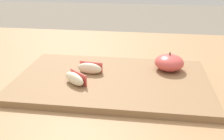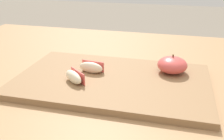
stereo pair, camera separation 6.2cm
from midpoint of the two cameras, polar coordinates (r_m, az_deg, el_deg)
The scene contains 5 objects.
dining_table at distance 0.76m, azimuth 9.47°, elevation -7.79°, with size 1.40×0.78×0.76m.
cutting_board at distance 0.63m, azimuth 2.81°, elevation -2.39°, with size 0.45×0.28×0.02m.
apple_half_skin_up at distance 0.67m, azimuth 15.57°, elevation 1.03°, with size 0.07×0.07×0.05m.
apple_wedge_front at distance 0.60m, azimuth -5.37°, elevation -1.57°, with size 0.06×0.06×0.03m.
apple_wedge_right at distance 0.65m, azimuth -1.85°, elevation 0.53°, with size 0.06×0.03×0.03m.
Camera 2 is at (0.07, -0.65, 1.04)m, focal length 42.04 mm.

